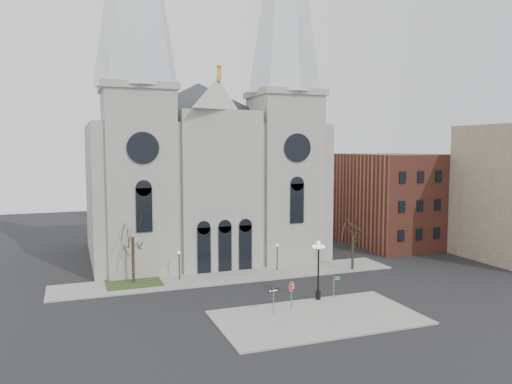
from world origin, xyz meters
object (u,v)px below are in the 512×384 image
object	(u,v)px
globe_lamp	(318,263)
one_way_sign	(273,296)
street_name_sign	(335,285)
stop_sign	(291,290)

from	to	relation	value
globe_lamp	one_way_sign	size ratio (longest dim) A/B	2.46
street_name_sign	globe_lamp	bearing A→B (deg)	-177.13
one_way_sign	street_name_sign	distance (m)	7.65
stop_sign	globe_lamp	distance (m)	4.52
one_way_sign	street_name_sign	bearing A→B (deg)	7.46
one_way_sign	globe_lamp	bearing A→B (deg)	13.83
stop_sign	globe_lamp	world-z (taller)	globe_lamp
stop_sign	one_way_sign	world-z (taller)	stop_sign
globe_lamp	street_name_sign	world-z (taller)	globe_lamp
stop_sign	street_name_sign	size ratio (longest dim) A/B	1.15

